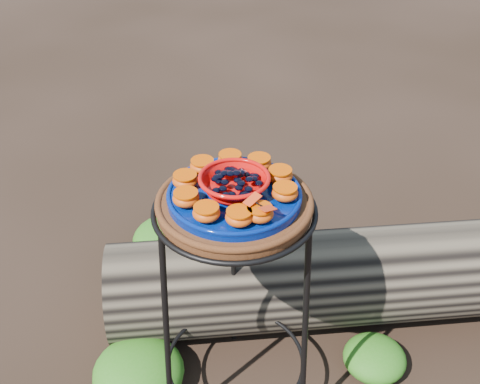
{
  "coord_description": "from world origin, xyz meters",
  "views": [
    {
      "loc": [
        -0.02,
        -1.17,
        1.56
      ],
      "look_at": [
        0.01,
        0.0,
        0.75
      ],
      "focal_mm": 45.0,
      "sensor_mm": 36.0,
      "label": 1
    }
  ],
  "objects_px": {
    "terracotta_saucer": "(234,205)",
    "red_bowl": "(234,185)",
    "cobalt_plate": "(234,196)",
    "driftwood_log": "(374,275)",
    "plant_stand": "(235,312)"
  },
  "relations": [
    {
      "from": "terracotta_saucer",
      "to": "red_bowl",
      "type": "xyz_separation_m",
      "value": [
        0.0,
        0.0,
        0.06
      ]
    },
    {
      "from": "terracotta_saucer",
      "to": "red_bowl",
      "type": "bearing_deg",
      "value": 0.0
    },
    {
      "from": "terracotta_saucer",
      "to": "red_bowl",
      "type": "distance_m",
      "value": 0.06
    },
    {
      "from": "driftwood_log",
      "to": "cobalt_plate",
      "type": "bearing_deg",
      "value": -145.0
    },
    {
      "from": "driftwood_log",
      "to": "plant_stand",
      "type": "bearing_deg",
      "value": -145.0
    },
    {
      "from": "cobalt_plate",
      "to": "driftwood_log",
      "type": "xyz_separation_m",
      "value": [
        0.48,
        0.34,
        -0.57
      ]
    },
    {
      "from": "red_bowl",
      "to": "driftwood_log",
      "type": "relative_size",
      "value": 0.09
    },
    {
      "from": "plant_stand",
      "to": "driftwood_log",
      "type": "relative_size",
      "value": 0.39
    },
    {
      "from": "plant_stand",
      "to": "cobalt_plate",
      "type": "height_order",
      "value": "cobalt_plate"
    },
    {
      "from": "cobalt_plate",
      "to": "driftwood_log",
      "type": "height_order",
      "value": "cobalt_plate"
    },
    {
      "from": "cobalt_plate",
      "to": "red_bowl",
      "type": "bearing_deg",
      "value": 0.0
    },
    {
      "from": "plant_stand",
      "to": "terracotta_saucer",
      "type": "relative_size",
      "value": 1.87
    },
    {
      "from": "red_bowl",
      "to": "driftwood_log",
      "type": "xyz_separation_m",
      "value": [
        0.48,
        0.34,
        -0.61
      ]
    },
    {
      "from": "cobalt_plate",
      "to": "red_bowl",
      "type": "height_order",
      "value": "red_bowl"
    },
    {
      "from": "cobalt_plate",
      "to": "red_bowl",
      "type": "distance_m",
      "value": 0.03
    }
  ]
}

